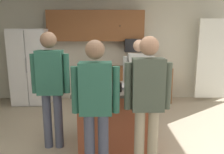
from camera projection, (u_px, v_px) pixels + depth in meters
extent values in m
plane|color=#B7A88E|center=(115.00, 150.00, 3.38)|extent=(7.04, 7.04, 0.00)
cube|color=beige|center=(112.00, 50.00, 5.86)|extent=(6.40, 0.10, 2.60)
cube|color=white|center=(215.00, 59.00, 5.56)|extent=(0.90, 0.06, 2.00)
cube|color=brown|center=(96.00, 26.00, 5.52)|extent=(2.40, 0.35, 0.75)
sphere|color=#4C3823|center=(120.00, 26.00, 5.35)|extent=(0.04, 0.04, 0.04)
cube|color=brown|center=(135.00, 84.00, 5.73)|extent=(1.80, 0.60, 0.90)
sphere|color=#4C3823|center=(155.00, 87.00, 5.43)|extent=(0.04, 0.04, 0.04)
cube|color=white|center=(32.00, 67.00, 5.50)|extent=(0.89, 0.70, 1.85)
cube|color=white|center=(17.00, 69.00, 5.13)|extent=(0.42, 0.04, 1.77)
cube|color=white|center=(36.00, 69.00, 5.14)|extent=(0.42, 0.04, 1.77)
cylinder|color=#B2B2B7|center=(26.00, 65.00, 5.09)|extent=(0.02, 0.02, 0.35)
cube|color=black|center=(136.00, 45.00, 5.54)|extent=(0.56, 0.40, 0.32)
cube|color=#AD5638|center=(112.00, 118.00, 3.47)|extent=(1.01, 0.74, 0.91)
cube|color=#60564C|center=(112.00, 89.00, 3.38)|extent=(1.15, 0.88, 0.04)
cylinder|color=#232D4C|center=(133.00, 107.00, 4.15)|extent=(0.13, 0.13, 0.80)
cylinder|color=#232D4C|center=(142.00, 106.00, 4.15)|extent=(0.13, 0.13, 0.80)
cube|color=#B7B7B2|center=(139.00, 70.00, 4.01)|extent=(0.38, 0.22, 0.60)
sphere|color=tan|center=(139.00, 46.00, 3.92)|extent=(0.22, 0.22, 0.22)
cylinder|color=#B7B7B2|center=(125.00, 71.00, 4.01)|extent=(0.09, 0.09, 0.54)
cylinder|color=#B7B7B2|center=(152.00, 71.00, 4.02)|extent=(0.09, 0.09, 0.54)
cylinder|color=tan|center=(139.00, 141.00, 2.79)|extent=(0.13, 0.13, 0.85)
cylinder|color=tan|center=(153.00, 141.00, 2.79)|extent=(0.13, 0.13, 0.85)
cube|color=#4C5647|center=(148.00, 85.00, 2.64)|extent=(0.38, 0.22, 0.64)
sphere|color=tan|center=(149.00, 46.00, 2.55)|extent=(0.23, 0.23, 0.23)
cylinder|color=#4C5647|center=(128.00, 86.00, 2.64)|extent=(0.09, 0.09, 0.57)
cylinder|color=#4C5647|center=(168.00, 86.00, 2.65)|extent=(0.09, 0.09, 0.57)
cylinder|color=#4C5166|center=(48.00, 121.00, 3.40)|extent=(0.13, 0.13, 0.87)
cylinder|color=#4C5166|center=(59.00, 121.00, 3.40)|extent=(0.13, 0.13, 0.87)
cube|color=#2D6651|center=(50.00, 72.00, 3.25)|extent=(0.38, 0.22, 0.65)
sphere|color=#8C664C|center=(48.00, 40.00, 3.15)|extent=(0.24, 0.24, 0.24)
cylinder|color=#2D6651|center=(34.00, 74.00, 3.25)|extent=(0.09, 0.09, 0.59)
cylinder|color=#2D6651|center=(67.00, 74.00, 3.26)|extent=(0.09, 0.09, 0.59)
cylinder|color=#4C5166|center=(90.00, 145.00, 2.72)|extent=(0.13, 0.13, 0.83)
cylinder|color=#4C5166|center=(103.00, 145.00, 2.72)|extent=(0.13, 0.13, 0.83)
cube|color=#2D6651|center=(96.00, 88.00, 2.58)|extent=(0.38, 0.22, 0.62)
sphere|color=#8C664C|center=(95.00, 50.00, 2.48)|extent=(0.22, 0.22, 0.22)
cylinder|color=#2D6651|center=(75.00, 90.00, 2.57)|extent=(0.09, 0.09, 0.56)
cylinder|color=#2D6651|center=(116.00, 90.00, 2.58)|extent=(0.09, 0.09, 0.56)
cylinder|color=#4C6B99|center=(86.00, 86.00, 3.24)|extent=(0.09, 0.09, 0.09)
torus|color=#4C6B99|center=(90.00, 86.00, 3.24)|extent=(0.06, 0.01, 0.06)
cylinder|color=black|center=(98.00, 84.00, 3.30)|extent=(0.07, 0.07, 0.14)
cylinder|color=black|center=(88.00, 80.00, 3.57)|extent=(0.07, 0.07, 0.14)
cylinder|color=#4C6B99|center=(134.00, 89.00, 3.10)|extent=(0.09, 0.09, 0.10)
torus|color=#4C6B99|center=(138.00, 88.00, 3.10)|extent=(0.06, 0.01, 0.06)
cylinder|color=black|center=(104.00, 80.00, 3.59)|extent=(0.06, 0.06, 0.13)
cylinder|color=black|center=(89.00, 86.00, 3.14)|extent=(0.06, 0.06, 0.16)
cylinder|color=black|center=(120.00, 87.00, 3.13)|extent=(0.07, 0.07, 0.13)
cube|color=#B7B7BC|center=(119.00, 87.00, 3.35)|extent=(0.44, 0.30, 0.02)
cube|color=#A8A8AD|center=(119.00, 86.00, 3.35)|extent=(0.44, 0.30, 0.02)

